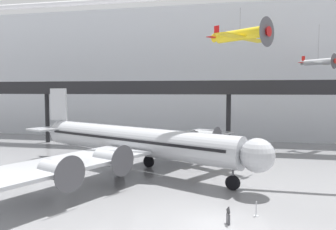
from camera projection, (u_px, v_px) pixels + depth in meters
The scene contains 8 objects.
ground_plane at pixel (215, 224), 21.60m from camera, with size 260.00×260.00×0.00m, color gray.
hangar_back_wall at pixel (231, 73), 58.30m from camera, with size 140.00×3.00×23.85m.
mezzanine_walkway at pixel (229, 92), 47.90m from camera, with size 110.00×3.20×10.22m.
airliner_silver_main at pixel (132, 141), 35.69m from camera, with size 29.63×34.88×9.06m.
suspended_plane_silver_racer at pixel (318, 62), 48.11m from camera, with size 5.19×5.57×6.53m.
suspended_plane_yellow_lowwing at pixel (240, 35), 38.25m from camera, with size 7.82×8.58×4.80m.
stanchion_barrier at pixel (256, 212), 22.97m from camera, with size 0.36×0.36×1.08m.
info_sign_pedestal at pixel (228, 217), 21.59m from camera, with size 0.29×0.75×1.24m.
Camera 1 is at (1.31, -21.18, 8.84)m, focal length 35.00 mm.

